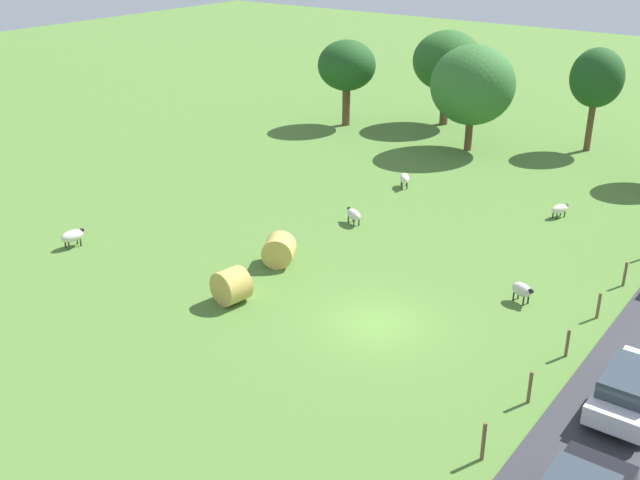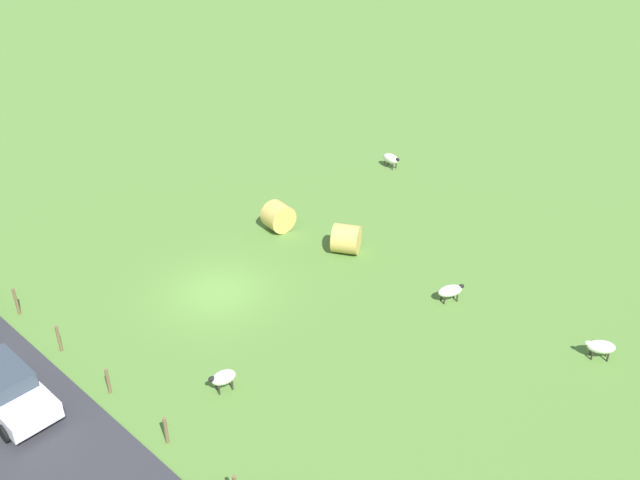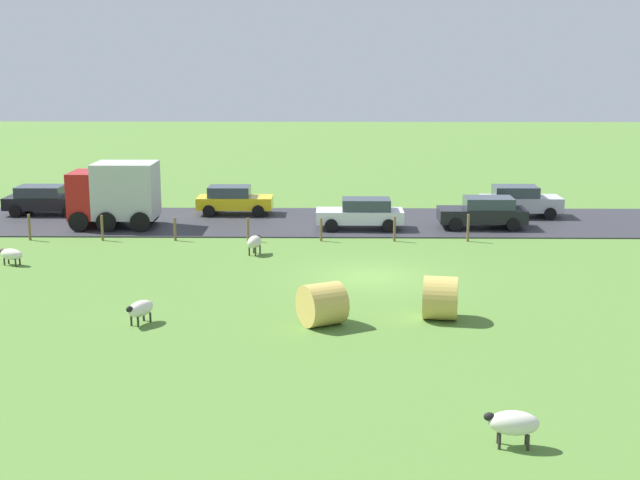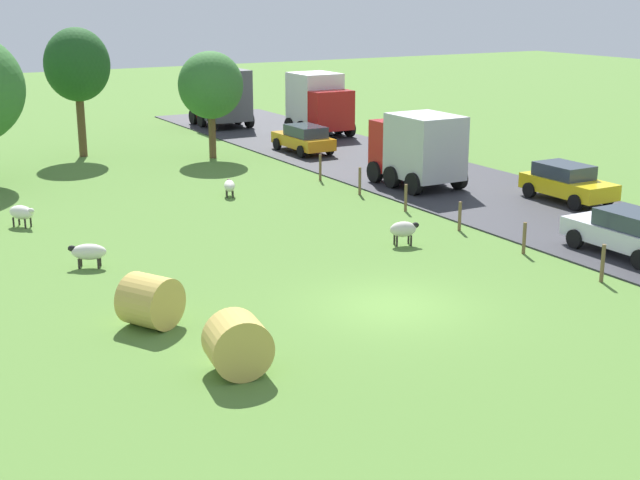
% 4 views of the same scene
% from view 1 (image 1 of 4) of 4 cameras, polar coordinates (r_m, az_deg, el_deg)
% --- Properties ---
extents(ground_plane, '(160.00, 160.00, 0.00)m').
position_cam_1_polar(ground_plane, '(29.17, 4.29, -6.30)').
color(ground_plane, '#517A33').
extents(sheep_0, '(1.22, 0.97, 0.77)m').
position_cam_1_polar(sheep_0, '(37.90, 2.56, 1.95)').
color(sheep_0, silver).
rests_on(sheep_0, ground_plane).
extents(sheep_1, '(0.65, 1.26, 0.84)m').
position_cam_1_polar(sheep_1, '(37.07, -18.24, 0.29)').
color(sheep_1, silver).
rests_on(sheep_1, ground_plane).
extents(sheep_2, '(1.09, 0.79, 0.84)m').
position_cam_1_polar(sheep_2, '(31.36, 15.05, -3.67)').
color(sheep_2, beige).
rests_on(sheep_2, ground_plane).
extents(sheep_3, '(0.81, 1.20, 0.70)m').
position_cam_1_polar(sheep_3, '(40.63, 17.70, 2.26)').
color(sheep_3, silver).
rests_on(sheep_3, ground_plane).
extents(sheep_4, '(1.02, 1.16, 0.80)m').
position_cam_1_polar(sheep_4, '(43.24, 6.41, 4.66)').
color(sheep_4, silver).
rests_on(sheep_4, ground_plane).
extents(hay_bale_0, '(1.59, 1.32, 1.43)m').
position_cam_1_polar(hay_bale_0, '(30.47, -6.73, -3.48)').
color(hay_bale_0, tan).
rests_on(hay_bale_0, ground_plane).
extents(hay_bale_1, '(1.81, 1.75, 1.38)m').
position_cam_1_polar(hay_bale_1, '(33.50, -3.12, -0.76)').
color(hay_bale_1, tan).
rests_on(hay_bale_1, ground_plane).
extents(tree_0, '(3.37, 3.37, 6.68)m').
position_cam_1_polar(tree_0, '(51.89, 20.23, 11.41)').
color(tree_0, brown).
rests_on(tree_0, ground_plane).
extents(tree_1, '(4.97, 4.97, 6.78)m').
position_cam_1_polar(tree_1, '(56.11, 9.62, 13.20)').
color(tree_1, brown).
rests_on(tree_1, ground_plane).
extents(tree_2, '(4.17, 4.17, 6.14)m').
position_cam_1_polar(tree_2, '(55.24, 2.04, 13.03)').
color(tree_2, brown).
rests_on(tree_2, ground_plane).
extents(tree_5, '(5.41, 5.41, 6.84)m').
position_cam_1_polar(tree_5, '(49.97, 11.48, 11.42)').
color(tree_5, brown).
rests_on(tree_5, ground_plane).
extents(fence_post_0, '(0.12, 0.12, 1.28)m').
position_cam_1_polar(fence_post_0, '(22.74, 12.27, -14.67)').
color(fence_post_0, brown).
rests_on(fence_post_0, ground_plane).
extents(fence_post_1, '(0.12, 0.12, 1.17)m').
position_cam_1_polar(fence_post_1, '(25.39, 15.60, -10.68)').
color(fence_post_1, brown).
rests_on(fence_post_1, ground_plane).
extents(fence_post_2, '(0.12, 0.12, 1.08)m').
position_cam_1_polar(fence_post_2, '(28.20, 18.22, -7.42)').
color(fence_post_2, brown).
rests_on(fence_post_2, ground_plane).
extents(fence_post_3, '(0.12, 0.12, 1.08)m').
position_cam_1_polar(fence_post_3, '(31.11, 20.34, -4.68)').
color(fence_post_3, brown).
rests_on(fence_post_3, ground_plane).
extents(fence_post_4, '(0.12, 0.12, 1.10)m').
position_cam_1_polar(fence_post_4, '(34.11, 22.08, -2.40)').
color(fence_post_4, brown).
rests_on(fence_post_4, ground_plane).
extents(car_3, '(1.95, 4.29, 1.51)m').
position_cam_1_polar(car_3, '(25.88, 22.53, -10.35)').
color(car_3, silver).
rests_on(car_3, road_strip).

